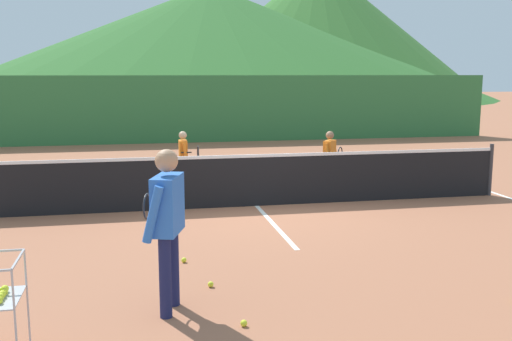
{
  "coord_description": "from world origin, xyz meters",
  "views": [
    {
      "loc": [
        -2.16,
        -10.5,
        2.45
      ],
      "look_at": [
        -0.19,
        -0.88,
        0.82
      ],
      "focal_mm": 41.21,
      "sensor_mm": 36.0,
      "label": 1
    }
  ],
  "objects_px": {
    "tennis_ball_2": "(184,260)",
    "tennis_net": "(257,180)",
    "student_1": "(330,155)",
    "tennis_ball_1": "(244,323)",
    "instructor": "(167,215)",
    "student_0": "(184,154)",
    "tennis_ball_3": "(211,284)"
  },
  "relations": [
    {
      "from": "instructor",
      "to": "tennis_ball_2",
      "type": "bearing_deg",
      "value": 79.88
    },
    {
      "from": "instructor",
      "to": "student_1",
      "type": "distance_m",
      "value": 6.92
    },
    {
      "from": "student_0",
      "to": "tennis_ball_3",
      "type": "bearing_deg",
      "value": -91.84
    },
    {
      "from": "instructor",
      "to": "student_1",
      "type": "height_order",
      "value": "instructor"
    },
    {
      "from": "student_0",
      "to": "tennis_ball_2",
      "type": "distance_m",
      "value": 5.1
    },
    {
      "from": "instructor",
      "to": "tennis_ball_1",
      "type": "relative_size",
      "value": 25.05
    },
    {
      "from": "instructor",
      "to": "tennis_ball_2",
      "type": "relative_size",
      "value": 25.05
    },
    {
      "from": "tennis_ball_2",
      "to": "tennis_ball_1",
      "type": "bearing_deg",
      "value": -78.8
    },
    {
      "from": "tennis_ball_2",
      "to": "tennis_net",
      "type": "bearing_deg",
      "value": 62.4
    },
    {
      "from": "student_1",
      "to": "tennis_ball_2",
      "type": "height_order",
      "value": "student_1"
    },
    {
      "from": "tennis_ball_1",
      "to": "tennis_ball_2",
      "type": "height_order",
      "value": "same"
    },
    {
      "from": "student_0",
      "to": "tennis_ball_1",
      "type": "relative_size",
      "value": 18.16
    },
    {
      "from": "tennis_net",
      "to": "tennis_ball_2",
      "type": "bearing_deg",
      "value": -117.6
    },
    {
      "from": "student_0",
      "to": "tennis_ball_2",
      "type": "relative_size",
      "value": 18.16
    },
    {
      "from": "instructor",
      "to": "student_1",
      "type": "relative_size",
      "value": 1.36
    },
    {
      "from": "instructor",
      "to": "tennis_ball_2",
      "type": "xyz_separation_m",
      "value": [
        0.28,
        1.55,
        -0.99
      ]
    },
    {
      "from": "instructor",
      "to": "tennis_ball_1",
      "type": "height_order",
      "value": "instructor"
    },
    {
      "from": "tennis_ball_1",
      "to": "tennis_ball_2",
      "type": "relative_size",
      "value": 1.0
    },
    {
      "from": "tennis_net",
      "to": "tennis_ball_3",
      "type": "relative_size",
      "value": 143.1
    },
    {
      "from": "student_1",
      "to": "tennis_ball_1",
      "type": "relative_size",
      "value": 18.36
    },
    {
      "from": "tennis_net",
      "to": "student_1",
      "type": "xyz_separation_m",
      "value": [
        1.83,
        1.21,
        0.25
      ]
    },
    {
      "from": "student_1",
      "to": "tennis_ball_1",
      "type": "distance_m",
      "value": 7.09
    },
    {
      "from": "student_1",
      "to": "tennis_ball_2",
      "type": "relative_size",
      "value": 18.36
    },
    {
      "from": "instructor",
      "to": "tennis_net",
      "type": "bearing_deg",
      "value": 67.84
    },
    {
      "from": "tennis_net",
      "to": "instructor",
      "type": "xyz_separation_m",
      "value": [
        -1.88,
        -4.62,
        0.52
      ]
    },
    {
      "from": "tennis_net",
      "to": "student_0",
      "type": "bearing_deg",
      "value": 121.1
    },
    {
      "from": "student_0",
      "to": "tennis_ball_3",
      "type": "distance_m",
      "value": 6.03
    },
    {
      "from": "student_0",
      "to": "student_1",
      "type": "xyz_separation_m",
      "value": [
        3.01,
        -0.75,
        0.01
      ]
    },
    {
      "from": "tennis_ball_1",
      "to": "tennis_ball_2",
      "type": "bearing_deg",
      "value": 101.2
    },
    {
      "from": "instructor",
      "to": "tennis_ball_3",
      "type": "xyz_separation_m",
      "value": [
        0.51,
        0.59,
        -0.99
      ]
    },
    {
      "from": "instructor",
      "to": "student_0",
      "type": "relative_size",
      "value": 1.38
    },
    {
      "from": "student_0",
      "to": "student_1",
      "type": "bearing_deg",
      "value": -13.95
    }
  ]
}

